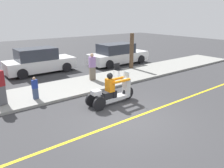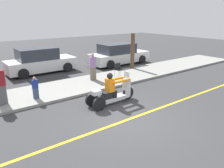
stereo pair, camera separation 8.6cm
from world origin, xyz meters
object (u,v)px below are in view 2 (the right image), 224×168
at_px(spectator_with_child, 93,67).
at_px(parked_car_lot_left, 119,54).
at_px(motorcycle_trike, 112,93).
at_px(spectator_end_of_line, 0,86).
at_px(tree_trunk, 132,51).
at_px(spectator_mid_group, 35,88).
at_px(folding_chair_curbside, 119,69).
at_px(parked_car_lot_far, 40,61).

xyz_separation_m(spectator_with_child, parked_car_lot_left, (4.20, 2.91, -0.11)).
height_order(motorcycle_trike, spectator_end_of_line, spectator_end_of_line).
bearing_deg(spectator_end_of_line, tree_trunk, 10.69).
height_order(spectator_mid_group, tree_trunk, tree_trunk).
distance_m(folding_chair_curbside, tree_trunk, 2.61).
bearing_deg(spectator_with_child, tree_trunk, 12.55).
height_order(spectator_with_child, spectator_end_of_line, spectator_end_of_line).
bearing_deg(spectator_mid_group, spectator_with_child, 15.37).
xyz_separation_m(motorcycle_trike, spectator_end_of_line, (-3.91, 2.49, 0.42)).
bearing_deg(spectator_end_of_line, spectator_with_child, 9.27).
xyz_separation_m(spectator_mid_group, parked_car_lot_far, (1.97, 4.93, 0.17)).
xyz_separation_m(motorcycle_trike, parked_car_lot_far, (-0.58, 7.24, 0.27)).
bearing_deg(motorcycle_trike, spectator_end_of_line, 147.54).
xyz_separation_m(motorcycle_trike, spectator_mid_group, (-2.55, 2.30, 0.10)).
bearing_deg(parked_car_lot_left, folding_chair_curbside, -128.49).
bearing_deg(spectator_mid_group, parked_car_lot_far, 68.22).
height_order(spectator_end_of_line, folding_chair_curbside, spectator_end_of_line).
distance_m(spectator_with_child, spectator_mid_group, 3.80).
distance_m(spectator_end_of_line, folding_chair_curbside, 6.63).
xyz_separation_m(spectator_with_child, parked_car_lot_far, (-1.68, 3.93, -0.09)).
relative_size(spectator_end_of_line, tree_trunk, 0.69).
bearing_deg(folding_chair_curbside, spectator_with_child, 166.79).
bearing_deg(tree_trunk, parked_car_lot_left, 78.78).
xyz_separation_m(spectator_end_of_line, tree_trunk, (8.81, 1.66, 0.41)).
bearing_deg(spectator_mid_group, folding_chair_curbside, 6.87).
relative_size(spectator_with_child, parked_car_lot_left, 0.32).
distance_m(spectator_with_child, parked_car_lot_left, 5.11).
relative_size(spectator_mid_group, folding_chair_curbside, 1.24).
height_order(spectator_with_child, parked_car_lot_far, same).
distance_m(spectator_mid_group, parked_car_lot_left, 8.77).
xyz_separation_m(spectator_with_child, folding_chair_curbside, (1.59, -0.37, -0.24)).
bearing_deg(tree_trunk, spectator_with_child, -167.45).
xyz_separation_m(spectator_end_of_line, folding_chair_curbside, (6.61, 0.45, -0.30)).
relative_size(parked_car_lot_far, parked_car_lot_left, 0.92).
height_order(folding_chair_curbside, tree_trunk, tree_trunk).
height_order(spectator_mid_group, parked_car_lot_far, parked_car_lot_far).
height_order(spectator_end_of_line, parked_car_lot_left, spectator_end_of_line).
bearing_deg(tree_trunk, motorcycle_trike, -139.73).
distance_m(parked_car_lot_left, tree_trunk, 2.18).
height_order(spectator_end_of_line, parked_car_lot_far, spectator_end_of_line).
relative_size(spectator_with_child, folding_chair_curbside, 1.89).
bearing_deg(parked_car_lot_left, spectator_end_of_line, -157.98).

